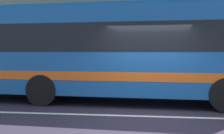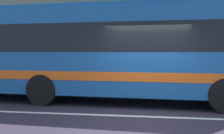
% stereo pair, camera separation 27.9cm
% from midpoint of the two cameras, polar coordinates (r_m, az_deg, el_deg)
% --- Properties ---
extents(ground_plane, '(160.00, 160.00, 0.00)m').
position_cam_midpoint_polar(ground_plane, '(7.46, 8.04, -10.22)').
color(ground_plane, '#2D2535').
extents(lane_centre_line, '(60.00, 0.16, 0.01)m').
position_cam_midpoint_polar(lane_centre_line, '(7.46, 8.04, -10.19)').
color(lane_centre_line, silver).
rests_on(lane_centre_line, ground_plane).
extents(apartment_block_left, '(25.77, 10.32, 10.80)m').
position_cam_midpoint_polar(apartment_block_left, '(24.84, -20.44, 11.45)').
color(apartment_block_left, gray).
rests_on(apartment_block_left, ground_plane).
extents(transit_bus, '(11.85, 3.19, 3.28)m').
position_cam_midpoint_polar(transit_bus, '(9.82, -6.85, 3.61)').
color(transit_bus, '#194F93').
rests_on(transit_bus, ground_plane).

